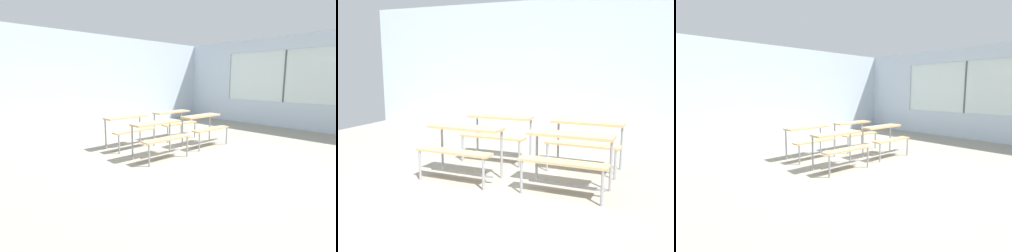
% 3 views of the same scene
% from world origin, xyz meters
% --- Properties ---
extents(ground, '(10.00, 9.00, 0.05)m').
position_xyz_m(ground, '(0.00, 0.00, -0.03)').
color(ground, gray).
extents(wall_back, '(10.00, 0.12, 3.00)m').
position_xyz_m(wall_back, '(0.00, 4.50, 1.50)').
color(wall_back, silver).
rests_on(wall_back, ground).
extents(wall_right, '(0.12, 9.00, 3.00)m').
position_xyz_m(wall_right, '(5.00, -0.13, 1.45)').
color(wall_right, silver).
rests_on(wall_right, ground).
extents(desk_bench_r0c0, '(1.12, 0.62, 0.74)m').
position_xyz_m(desk_bench_r0c0, '(-0.37, 0.64, 0.56)').
color(desk_bench_r0c0, tan).
rests_on(desk_bench_r0c0, ground).
extents(desk_bench_r0c1, '(1.12, 0.63, 0.74)m').
position_xyz_m(desk_bench_r0c1, '(1.12, 0.69, 0.56)').
color(desk_bench_r0c1, tan).
rests_on(desk_bench_r0c1, ground).
extents(desk_bench_r1c0, '(1.11, 0.60, 0.74)m').
position_xyz_m(desk_bench_r1c0, '(-0.33, 1.77, 0.56)').
color(desk_bench_r1c0, tan).
rests_on(desk_bench_r1c0, ground).
extents(desk_bench_r1c1, '(1.12, 0.63, 0.74)m').
position_xyz_m(desk_bench_r1c1, '(1.14, 1.75, 0.56)').
color(desk_bench_r1c1, tan).
rests_on(desk_bench_r1c1, ground).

